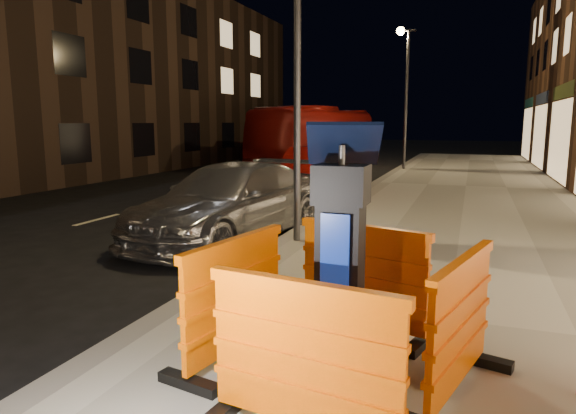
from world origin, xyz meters
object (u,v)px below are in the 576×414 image
(bus_doubledecker, at_px, (317,164))
(barrier_bldgside, at_px, (460,328))
(barrier_back, at_px, (363,279))
(car_silver, at_px, (230,238))
(barrier_front, at_px, (304,362))
(barrier_kerbside, at_px, (235,299))
(parking_kiosk, at_px, (340,261))
(car_red, at_px, (315,199))

(bus_doubledecker, bearing_deg, barrier_bldgside, -62.83)
(barrier_back, xyz_separation_m, car_silver, (-3.41, 3.95, -0.70))
(barrier_front, bearing_deg, bus_doubledecker, 114.59)
(barrier_kerbside, relative_size, barrier_bldgside, 1.00)
(parking_kiosk, bearing_deg, barrier_bldgside, 13.20)
(barrier_front, bearing_deg, car_red, 114.67)
(barrier_back, bearing_deg, car_silver, 147.01)
(barrier_front, xyz_separation_m, barrier_kerbside, (-0.95, 0.95, 0.00))
(barrier_front, distance_m, barrier_kerbside, 1.34)
(barrier_front, bearing_deg, parking_kiosk, 98.20)
(parking_kiosk, xyz_separation_m, barrier_front, (0.00, -0.95, -0.44))
(barrier_front, xyz_separation_m, barrier_back, (0.00, 1.90, 0.00))
(barrier_kerbside, distance_m, car_silver, 5.53)
(barrier_front, xyz_separation_m, car_silver, (-3.41, 5.85, -0.70))
(barrier_bldgside, xyz_separation_m, car_red, (-4.33, 10.48, -0.70))
(barrier_bldgside, relative_size, car_red, 0.31)
(car_silver, height_order, bus_doubledecker, bus_doubledecker)
(barrier_kerbside, distance_m, barrier_bldgside, 1.90)
(barrier_kerbside, xyz_separation_m, car_silver, (-2.46, 4.90, -0.70))
(barrier_kerbside, height_order, barrier_bldgside, same)
(barrier_back, height_order, barrier_bldgside, same)
(parking_kiosk, bearing_deg, bus_doubledecker, 120.24)
(barrier_kerbside, distance_m, car_red, 10.78)
(barrier_front, bearing_deg, barrier_bldgside, 53.20)
(barrier_front, relative_size, car_silver, 0.28)
(barrier_back, bearing_deg, car_red, 125.73)
(barrier_front, distance_m, car_red, 11.94)
(barrier_bldgside, bearing_deg, barrier_back, 60.20)
(parking_kiosk, xyz_separation_m, bus_doubledecker, (-6.99, 22.81, -1.14))
(barrier_front, xyz_separation_m, barrier_bldgside, (0.95, 0.95, 0.00))
(car_red, bearing_deg, parking_kiosk, -76.20)
(car_red, distance_m, bus_doubledecker, 12.85)
(barrier_front, height_order, barrier_back, same)
(barrier_front, xyz_separation_m, bus_doubledecker, (-6.99, 23.76, -0.70))
(car_red, relative_size, bus_doubledecker, 0.42)
(barrier_bldgside, distance_m, car_silver, 6.59)
(parking_kiosk, relative_size, barrier_back, 1.40)
(parking_kiosk, distance_m, car_silver, 6.08)
(car_silver, bearing_deg, bus_doubledecker, 110.50)
(barrier_back, xyz_separation_m, bus_doubledecker, (-6.99, 21.86, -0.70))
(barrier_back, bearing_deg, parking_kiosk, -73.80)
(barrier_back, bearing_deg, barrier_kerbside, -118.80)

